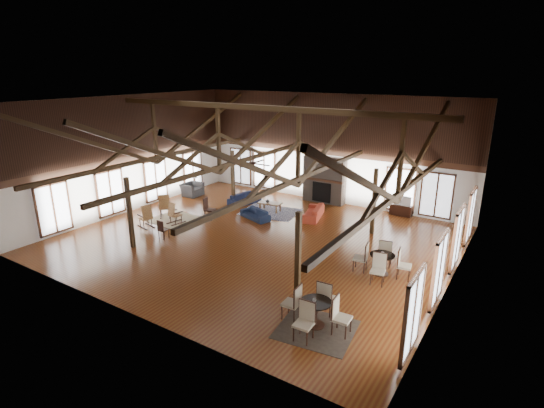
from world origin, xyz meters
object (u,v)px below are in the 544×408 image
Objects in this scene: tv_console at (401,210)px; sofa_navy_left at (245,199)px; cafe_table_near at (316,309)px; armchair at (192,189)px; coffee_table at (270,204)px; cafe_table_far at (382,261)px; sofa_orange at (313,212)px; sofa_navy_front at (255,214)px.

sofa_navy_left is at bearing -160.86° from tv_console.
cafe_table_near is 1.95× the size of tv_console.
sofa_navy_left is at bearing -85.43° from armchair.
sofa_navy_left is 1.51× the size of coffee_table.
sofa_navy_left is at bearing 155.53° from cafe_table_far.
armchair is at bearing 173.07° from coffee_table.
tv_console is (6.08, 3.07, -0.13)m from coffee_table.
coffee_table is 8.41m from cafe_table_far.
armchair is (-7.92, -0.34, 0.07)m from sofa_orange.
sofa_navy_front is 1.33× the size of coffee_table.
cafe_table_far reaches higher than sofa_orange.
cafe_table_far is at bearing -108.02° from armchair.
sofa_navy_front is 0.80× the size of cafe_table_far.
sofa_navy_front is 0.88× the size of sofa_navy_left.
sofa_navy_left is at bearing 156.78° from sofa_navy_front.
cafe_table_far is at bearing -101.98° from sofa_navy_left.
armchair is 0.54× the size of cafe_table_near.
coffee_table is 0.60× the size of cafe_table_far.
coffee_table is at bearing -98.48° from sofa_orange.
sofa_orange is 0.96× the size of cafe_table_near.
cafe_table_near is (6.88, -8.19, 0.15)m from coffee_table.
coffee_table is 10.70m from cafe_table_near.
sofa_navy_front is at bearing 161.37° from cafe_table_far.
sofa_navy_front reaches higher than coffee_table.
tv_console is (-1.34, 7.01, -0.27)m from cafe_table_far.
sofa_navy_left is 0.91× the size of cafe_table_far.
sofa_navy_front is at bearing 135.41° from cafe_table_near.
sofa_orange is at bearing -88.94° from armchair.
cafe_table_near is at bearing -57.65° from coffee_table.
coffee_table is 0.60× the size of cafe_table_near.
cafe_table_near is 4.28m from cafe_table_far.
sofa_navy_front is 1.56× the size of tv_console.
sofa_navy_left is 8.45m from tv_console.
cafe_table_near reaches higher than sofa_navy_left.
cafe_table_near reaches higher than coffee_table.
sofa_orange is at bearing 117.86° from cafe_table_near.
cafe_table_near reaches higher than tv_console.
cafe_table_far is at bearing -79.17° from tv_console.
coffee_table is 1.12× the size of armchair.
sofa_orange is 1.80× the size of armchair.
sofa_navy_left is at bearing 163.29° from coffee_table.
cafe_table_far is (7.42, -3.94, 0.14)m from coffee_table.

